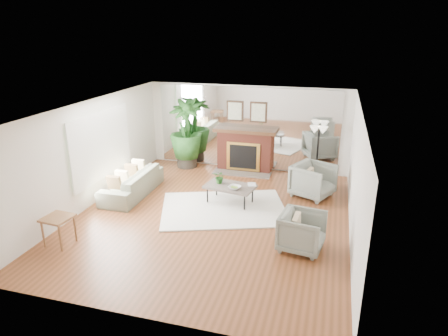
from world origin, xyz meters
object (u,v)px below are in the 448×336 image
(floor_lamp, at_px, (318,134))
(coffee_table, at_px, (230,187))
(armchair_front, at_px, (302,232))
(fireplace, at_px, (245,149))
(armchair_back, at_px, (313,180))
(side_table, at_px, (58,221))
(sofa, at_px, (132,183))
(potted_ficus, at_px, (186,131))

(floor_lamp, bearing_deg, coffee_table, -129.56)
(armchair_front, distance_m, floor_lamp, 4.09)
(coffee_table, distance_m, floor_lamp, 3.11)
(fireplace, relative_size, armchair_back, 2.19)
(armchair_back, distance_m, armchair_front, 2.69)
(armchair_front, xyz_separation_m, side_table, (-4.61, -1.10, 0.12))
(armchair_front, bearing_deg, floor_lamp, 8.31)
(sofa, distance_m, side_table, 2.67)
(fireplace, relative_size, side_table, 3.46)
(armchair_front, height_order, side_table, armchair_front)
(fireplace, height_order, armchair_front, fireplace)
(coffee_table, xyz_separation_m, armchair_front, (1.88, -1.69, -0.06))
(fireplace, height_order, sofa, fireplace)
(coffee_table, distance_m, potted_ficus, 3.11)
(coffee_table, distance_m, side_table, 3.91)
(fireplace, bearing_deg, armchair_front, -63.34)
(side_table, relative_size, potted_ficus, 0.28)
(floor_lamp, bearing_deg, sofa, -151.45)
(armchair_back, xyz_separation_m, potted_ficus, (-3.88, 1.30, 0.69))
(sofa, bearing_deg, side_table, -4.45)
(sofa, xyz_separation_m, floor_lamp, (4.46, 2.43, 0.99))
(armchair_back, bearing_deg, armchair_front, -155.58)
(side_table, distance_m, potted_ficus, 5.18)
(potted_ficus, bearing_deg, floor_lamp, 0.00)
(sofa, bearing_deg, fireplace, 136.95)
(sofa, distance_m, armchair_back, 4.61)
(armchair_front, bearing_deg, sofa, 79.27)
(coffee_table, bearing_deg, side_table, -134.44)
(fireplace, bearing_deg, sofa, -132.37)
(sofa, bearing_deg, floor_lamp, 117.87)
(coffee_table, height_order, potted_ficus, potted_ficus)
(coffee_table, bearing_deg, armchair_back, 27.75)
(coffee_table, relative_size, sofa, 0.60)
(fireplace, xyz_separation_m, coffee_table, (0.20, -2.46, -0.23))
(armchair_front, bearing_deg, fireplace, 35.27)
(sofa, xyz_separation_m, potted_ficus, (0.58, 2.43, 0.81))
(coffee_table, bearing_deg, sofa, -177.16)
(fireplace, relative_size, coffee_table, 1.60)
(potted_ficus, bearing_deg, sofa, -103.46)
(armchair_front, relative_size, side_table, 1.39)
(coffee_table, relative_size, armchair_front, 1.55)
(floor_lamp, bearing_deg, side_table, -132.33)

